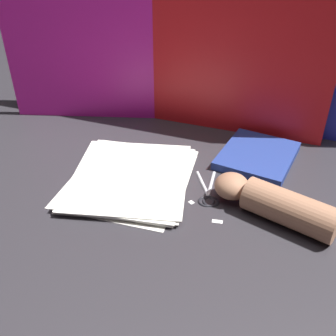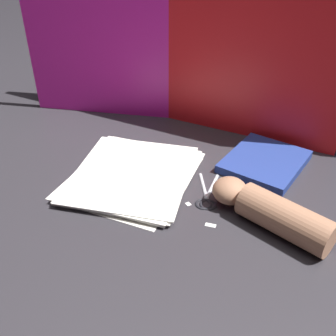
{
  "view_description": "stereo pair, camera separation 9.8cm",
  "coord_description": "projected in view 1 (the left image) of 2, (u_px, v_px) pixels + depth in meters",
  "views": [
    {
      "loc": [
        0.15,
        -0.8,
        0.61
      ],
      "look_at": [
        -0.01,
        0.0,
        0.06
      ],
      "focal_mm": 42.0,
      "sensor_mm": 36.0,
      "label": 1
    },
    {
      "loc": [
        0.24,
        -0.78,
        0.61
      ],
      "look_at": [
        -0.01,
        0.0,
        0.06
      ],
      "focal_mm": 42.0,
      "sensor_mm": 36.0,
      "label": 2
    }
  ],
  "objects": [
    {
      "name": "backdrop_panel_right",
      "position": [
        273.0,
        66.0,
        1.17
      ],
      "size": [
        0.73,
        0.13,
        0.42
      ],
      "color": "#2833D1",
      "rests_on": "ground_plane"
    },
    {
      "name": "book_closed",
      "position": [
        258.0,
        156.0,
        1.13
      ],
      "size": [
        0.25,
        0.27,
        0.02
      ],
      "color": "navy",
      "rests_on": "ground_plane"
    },
    {
      "name": "paper_scrap_near",
      "position": [
        217.0,
        221.0,
        0.91
      ],
      "size": [
        0.02,
        0.01,
        0.0
      ],
      "color": "white",
      "rests_on": "ground_plane"
    },
    {
      "name": "backdrop_panel_center",
      "position": [
        184.0,
        31.0,
        1.17
      ],
      "size": [
        0.89,
        0.17,
        0.6
      ],
      "color": "red",
      "rests_on": "ground_plane"
    },
    {
      "name": "scissors",
      "position": [
        208.0,
        193.0,
        0.99
      ],
      "size": [
        0.08,
        0.16,
        0.01
      ],
      "color": "silver",
      "rests_on": "ground_plane"
    },
    {
      "name": "backdrop_panel_left",
      "position": [
        116.0,
        56.0,
        1.25
      ],
      "size": [
        0.7,
        0.11,
        0.42
      ],
      "color": "#D81E9E",
      "rests_on": "ground_plane"
    },
    {
      "name": "paper_scrap_mid",
      "position": [
        191.0,
        202.0,
        0.97
      ],
      "size": [
        0.02,
        0.02,
        0.0
      ],
      "color": "white",
      "rests_on": "ground_plane"
    },
    {
      "name": "paper_stack",
      "position": [
        130.0,
        177.0,
        1.04
      ],
      "size": [
        0.34,
        0.37,
        0.02
      ],
      "color": "white",
      "rests_on": "ground_plane"
    },
    {
      "name": "hand_forearm",
      "position": [
        275.0,
        203.0,
        0.9
      ],
      "size": [
        0.3,
        0.2,
        0.08
      ],
      "color": "#A87556",
      "rests_on": "ground_plane"
    },
    {
      "name": "ground_plane",
      "position": [
        171.0,
        188.0,
        1.02
      ],
      "size": [
        6.0,
        6.0,
        0.0
      ],
      "primitive_type": "plane",
      "color": "#2D2B30"
    }
  ]
}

